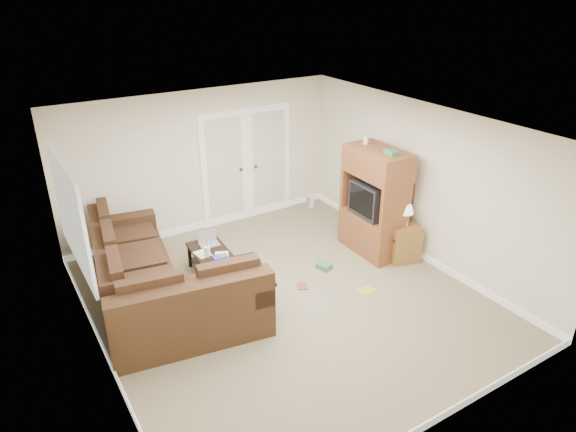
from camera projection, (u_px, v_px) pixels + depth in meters
floor at (285, 298)px, 7.33m from camera, size 5.50×5.50×0.00m
ceiling at (285, 127)px, 6.26m from camera, size 5.00×5.50×0.02m
wall_left at (90, 272)px, 5.60m from camera, size 0.02×5.50×2.50m
wall_right at (422, 183)px, 7.99m from camera, size 0.02×5.50×2.50m
wall_back at (202, 162)px, 8.91m from camera, size 5.00×0.02×2.50m
wall_front at (442, 330)px, 4.68m from camera, size 5.00×0.02×2.50m
baseboards at (285, 295)px, 7.31m from camera, size 5.00×5.50×0.10m
french_doors at (247, 165)px, 9.38m from camera, size 1.80×0.05×2.13m
window_left at (70, 213)px, 6.26m from camera, size 0.05×1.92×1.42m
sectional_sofa at (156, 285)px, 6.97m from camera, size 2.15×3.31×0.94m
coffee_table at (213, 264)px, 7.76m from camera, size 0.58×1.06×0.70m
tv_armoire at (375, 201)px, 8.26m from camera, size 0.63×1.11×1.89m
side_cabinet at (402, 239)px, 8.22m from camera, size 0.57×0.57×0.99m
space_heater at (311, 201)px, 10.16m from camera, size 0.11×0.10×0.27m
floor_magazine at (367, 290)px, 7.51m from camera, size 0.26×0.21×0.01m
floor_greenbox at (324, 266)px, 8.06m from camera, size 0.22×0.26×0.09m
floor_book at (298, 286)px, 7.60m from camera, size 0.22×0.24×0.02m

